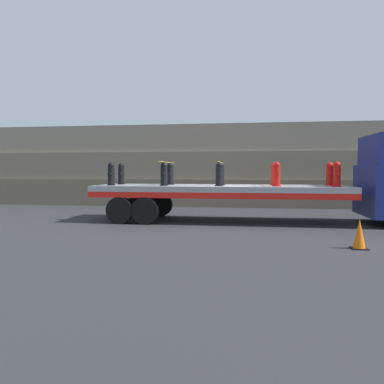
# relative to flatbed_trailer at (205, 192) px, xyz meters

# --- Properties ---
(ground_plane) EXTENTS (120.00, 120.00, 0.00)m
(ground_plane) POSITION_rel_flatbed_trailer_xyz_m (0.54, 0.00, -1.06)
(ground_plane) COLOR #2D2D30
(rock_cliff) EXTENTS (60.00, 3.30, 4.21)m
(rock_cliff) POSITION_rel_flatbed_trailer_xyz_m (0.54, 6.72, 1.05)
(rock_cliff) COLOR #665B4C
(rock_cliff) RESTS_ON ground_plane
(flatbed_trailer) EXTENTS (9.02, 2.59, 1.30)m
(flatbed_trailer) POSITION_rel_flatbed_trailer_xyz_m (0.00, 0.00, 0.00)
(flatbed_trailer) COLOR gray
(flatbed_trailer) RESTS_ON ground_plane
(fire_hydrant_black_near_0) EXTENTS (0.30, 0.48, 0.84)m
(fire_hydrant_black_near_0) POSITION_rel_flatbed_trailer_xyz_m (-3.37, -0.55, 0.65)
(fire_hydrant_black_near_0) COLOR black
(fire_hydrant_black_near_0) RESTS_ON flatbed_trailer
(fire_hydrant_black_far_0) EXTENTS (0.30, 0.48, 0.84)m
(fire_hydrant_black_far_0) POSITION_rel_flatbed_trailer_xyz_m (-3.37, 0.55, 0.65)
(fire_hydrant_black_far_0) COLOR black
(fire_hydrant_black_far_0) RESTS_ON flatbed_trailer
(fire_hydrant_black_near_1) EXTENTS (0.30, 0.48, 0.84)m
(fire_hydrant_black_near_1) POSITION_rel_flatbed_trailer_xyz_m (-1.41, -0.55, 0.65)
(fire_hydrant_black_near_1) COLOR black
(fire_hydrant_black_near_1) RESTS_ON flatbed_trailer
(fire_hydrant_black_far_1) EXTENTS (0.30, 0.48, 0.84)m
(fire_hydrant_black_far_1) POSITION_rel_flatbed_trailer_xyz_m (-1.41, 0.55, 0.65)
(fire_hydrant_black_far_1) COLOR black
(fire_hydrant_black_far_1) RESTS_ON flatbed_trailer
(fire_hydrant_black_near_2) EXTENTS (0.30, 0.48, 0.84)m
(fire_hydrant_black_near_2) POSITION_rel_flatbed_trailer_xyz_m (0.54, -0.55, 0.65)
(fire_hydrant_black_near_2) COLOR black
(fire_hydrant_black_near_2) RESTS_ON flatbed_trailer
(fire_hydrant_black_far_2) EXTENTS (0.30, 0.48, 0.84)m
(fire_hydrant_black_far_2) POSITION_rel_flatbed_trailer_xyz_m (0.54, 0.55, 0.65)
(fire_hydrant_black_far_2) COLOR black
(fire_hydrant_black_far_2) RESTS_ON flatbed_trailer
(fire_hydrant_red_near_3) EXTENTS (0.30, 0.48, 0.84)m
(fire_hydrant_red_near_3) POSITION_rel_flatbed_trailer_xyz_m (2.50, -0.55, 0.65)
(fire_hydrant_red_near_3) COLOR red
(fire_hydrant_red_near_3) RESTS_ON flatbed_trailer
(fire_hydrant_red_far_3) EXTENTS (0.30, 0.48, 0.84)m
(fire_hydrant_red_far_3) POSITION_rel_flatbed_trailer_xyz_m (2.50, 0.55, 0.65)
(fire_hydrant_red_far_3) COLOR red
(fire_hydrant_red_far_3) RESTS_ON flatbed_trailer
(fire_hydrant_red_near_4) EXTENTS (0.30, 0.48, 0.84)m
(fire_hydrant_red_near_4) POSITION_rel_flatbed_trailer_xyz_m (4.45, -0.55, 0.65)
(fire_hydrant_red_near_4) COLOR red
(fire_hydrant_red_near_4) RESTS_ON flatbed_trailer
(fire_hydrant_red_far_4) EXTENTS (0.30, 0.48, 0.84)m
(fire_hydrant_red_far_4) POSITION_rel_flatbed_trailer_xyz_m (4.45, 0.55, 0.65)
(fire_hydrant_red_far_4) COLOR red
(fire_hydrant_red_far_4) RESTS_ON flatbed_trailer
(cargo_strap_rear) EXTENTS (0.05, 2.69, 0.01)m
(cargo_strap_rear) POSITION_rel_flatbed_trailer_xyz_m (-1.41, 0.00, 1.09)
(cargo_strap_rear) COLOR yellow
(cargo_strap_rear) RESTS_ON fire_hydrant_black_near_1
(cargo_strap_middle) EXTENTS (0.05, 2.69, 0.01)m
(cargo_strap_middle) POSITION_rel_flatbed_trailer_xyz_m (0.54, 0.00, 1.09)
(cargo_strap_middle) COLOR yellow
(cargo_strap_middle) RESTS_ON fire_hydrant_black_near_2
(traffic_cone) EXTENTS (0.37, 0.37, 0.71)m
(traffic_cone) POSITION_rel_flatbed_trailer_xyz_m (4.12, -4.35, -0.72)
(traffic_cone) COLOR black
(traffic_cone) RESTS_ON ground_plane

